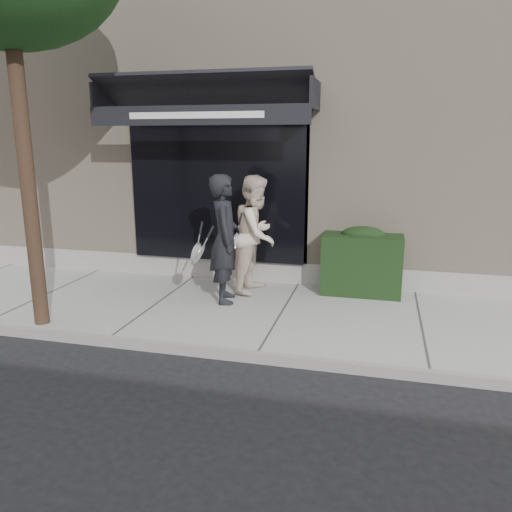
# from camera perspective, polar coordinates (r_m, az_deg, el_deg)

# --- Properties ---
(ground) EXTENTS (80.00, 80.00, 0.00)m
(ground) POSITION_cam_1_polar(r_m,az_deg,el_deg) (7.61, 2.99, -7.19)
(ground) COLOR black
(ground) RESTS_ON ground
(sidewalk) EXTENTS (20.00, 3.00, 0.12)m
(sidewalk) POSITION_cam_1_polar(r_m,az_deg,el_deg) (7.59, 3.00, -6.76)
(sidewalk) COLOR gray
(sidewalk) RESTS_ON ground
(curb) EXTENTS (20.00, 0.10, 0.14)m
(curb) POSITION_cam_1_polar(r_m,az_deg,el_deg) (6.19, 0.14, -11.46)
(curb) COLOR gray
(curb) RESTS_ON ground
(building_facade) EXTENTS (14.30, 8.04, 5.64)m
(building_facade) POSITION_cam_1_polar(r_m,az_deg,el_deg) (12.04, 7.86, 13.53)
(building_facade) COLOR tan
(building_facade) RESTS_ON ground
(hedge) EXTENTS (1.30, 0.70, 1.14)m
(hedge) POSITION_cam_1_polar(r_m,az_deg,el_deg) (8.50, 12.01, -0.64)
(hedge) COLOR black
(hedge) RESTS_ON sidewalk
(pedestrian_front) EXTENTS (0.78, 0.96, 2.02)m
(pedestrian_front) POSITION_cam_1_polar(r_m,az_deg,el_deg) (7.81, -3.58, 1.93)
(pedestrian_front) COLOR black
(pedestrian_front) RESTS_ON sidewalk
(pedestrian_back) EXTENTS (0.87, 1.05, 1.96)m
(pedestrian_back) POSITION_cam_1_polar(r_m,az_deg,el_deg) (8.33, 0.03, 2.50)
(pedestrian_back) COLOR beige
(pedestrian_back) RESTS_ON sidewalk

